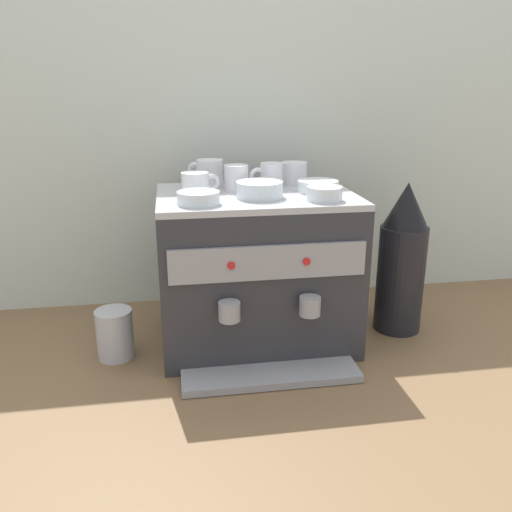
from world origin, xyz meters
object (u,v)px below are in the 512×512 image
Objects in this scene: ceramic_cup_0 at (237,178)px; milk_pitcher at (115,334)px; espresso_machine at (256,269)px; ceramic_bowl_0 at (198,198)px; ceramic_bowl_2 at (318,186)px; ceramic_cup_1 at (197,184)px; ceramic_bowl_3 at (324,194)px; ceramic_bowl_1 at (258,190)px; ceramic_cup_3 at (294,173)px; ceramic_cup_4 at (270,176)px; coffee_grinder at (402,260)px; ceramic_cup_2 at (209,173)px.

milk_pitcher is (-0.37, -0.11, -0.41)m from ceramic_cup_0.
espresso_machine is at bearing 7.08° from milk_pitcher.
espresso_machine is 5.04× the size of ceramic_bowl_0.
ceramic_bowl_0 is at bearing -162.65° from ceramic_bowl_2.
ceramic_cup_1 is 0.94× the size of ceramic_bowl_2.
ceramic_cup_0 is 0.27m from ceramic_bowl_3.
ceramic_bowl_3 is (0.17, -0.06, -0.00)m from ceramic_bowl_1.
ceramic_cup_4 reaches higher than ceramic_cup_3.
ceramic_bowl_2 is (0.04, -0.13, -0.02)m from ceramic_cup_3.
milk_pitcher is at bearing -172.92° from espresso_machine.
coffee_grinder is 3.29× the size of milk_pitcher.
ceramic_bowl_3 is 0.20× the size of coffee_grinder.
ceramic_cup_2 reaches higher than coffee_grinder.
ceramic_cup_4 reaches higher than ceramic_bowl_3.
ceramic_bowl_3 is 0.39m from coffee_grinder.
ceramic_bowl_3 is (0.02, -0.25, -0.02)m from ceramic_cup_3.
ceramic_cup_4 is (-0.09, -0.06, 0.00)m from ceramic_cup_3.
ceramic_cup_3 is at bearing 21.47° from ceramic_cup_0.
ceramic_bowl_2 reaches higher than milk_pitcher.
milk_pitcher is at bearing 166.53° from ceramic_bowl_0.
ceramic_cup_2 reaches higher than ceramic_cup_3.
milk_pitcher is at bearing 179.81° from ceramic_bowl_1.
ceramic_bowl_2 is (0.35, 0.11, -0.00)m from ceramic_bowl_0.
ceramic_cup_3 is 0.81× the size of milk_pitcher.
ceramic_cup_0 is at bearing 140.20° from ceramic_bowl_3.
ceramic_bowl_0 reaches higher than milk_pitcher.
ceramic_bowl_3 is (-0.01, -0.12, 0.00)m from ceramic_bowl_2.
ceramic_cup_3 is (0.30, 0.12, 0.00)m from ceramic_cup_1.
ceramic_bowl_2 is at bearing -23.03° from ceramic_cup_2.
ceramic_bowl_3 is (0.33, -0.01, 0.00)m from ceramic_bowl_0.
coffee_grinder reaches higher than espresso_machine.
espresso_machine is 0.27m from ceramic_cup_0.
ceramic_cup_4 is 0.15m from ceramic_bowl_2.
ceramic_bowl_2 is (0.18, 0.05, -0.01)m from ceramic_bowl_1.
ceramic_bowl_2 is 0.25× the size of coffee_grinder.
milk_pitcher is (-0.58, 0.07, -0.40)m from ceramic_bowl_3.
ceramic_cup_4 is (0.05, 0.08, 0.26)m from espresso_machine.
ceramic_cup_4 is at bearing 9.77° from ceramic_cup_0.
ceramic_cup_3 is (0.14, 0.13, 0.26)m from espresso_machine.
espresso_machine is 0.30m from ceramic_bowl_2.
ceramic_cup_2 reaches higher than ceramic_cup_4.
ceramic_cup_4 is 0.64m from milk_pitcher.
ceramic_cup_2 is at bearing 156.97° from ceramic_bowl_2.
ceramic_cup_3 is (0.26, 0.01, -0.01)m from ceramic_cup_2.
ceramic_cup_2 reaches higher than espresso_machine.
ceramic_bowl_0 is (-0.12, -0.17, -0.02)m from ceramic_cup_0.
coffee_grinder is (0.29, 0.11, -0.24)m from ceramic_bowl_3.
ceramic_cup_0 is 0.22× the size of coffee_grinder.
ceramic_bowl_3 is 0.70m from milk_pitcher.
ceramic_bowl_1 is (-0.06, -0.13, -0.02)m from ceramic_cup_4.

